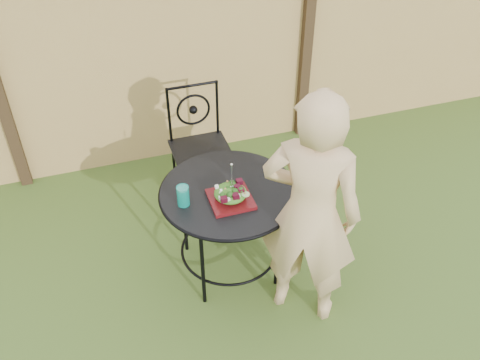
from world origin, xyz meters
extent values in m
plane|color=#2B4817|center=(0.00, 0.00, 0.00)|extent=(60.00, 60.00, 0.00)
cube|color=tan|center=(0.00, 2.20, 0.90)|extent=(8.00, 0.05, 1.80)
cube|color=black|center=(1.30, 2.15, 0.95)|extent=(0.09, 0.09, 1.90)
cylinder|color=black|center=(0.11, 0.66, 0.71)|extent=(0.90, 0.90, 0.02)
torus|color=black|center=(0.11, 0.66, 0.71)|extent=(0.92, 0.92, 0.02)
torus|color=black|center=(0.11, 0.66, 0.18)|extent=(0.70, 0.70, 0.02)
cylinder|color=black|center=(0.38, 0.92, 0.35)|extent=(0.03, 0.03, 0.71)
cylinder|color=black|center=(-0.15, 0.92, 0.35)|extent=(0.03, 0.03, 0.71)
cylinder|color=black|center=(-0.15, 0.40, 0.35)|extent=(0.03, 0.03, 0.71)
cylinder|color=black|center=(0.38, 0.40, 0.35)|extent=(0.03, 0.03, 0.71)
cube|color=black|center=(0.14, 1.51, 0.45)|extent=(0.46, 0.46, 0.03)
cylinder|color=black|center=(0.14, 1.72, 0.94)|extent=(0.42, 0.02, 0.02)
torus|color=black|center=(0.14, 1.72, 0.72)|extent=(0.28, 0.02, 0.28)
cylinder|color=black|center=(-0.06, 1.31, 0.22)|extent=(0.02, 0.02, 0.44)
cylinder|color=black|center=(0.34, 1.31, 0.22)|extent=(0.02, 0.02, 0.44)
cylinder|color=black|center=(-0.06, 1.71, 0.22)|extent=(0.02, 0.02, 0.44)
cylinder|color=black|center=(0.34, 1.71, 0.22)|extent=(0.02, 0.02, 0.44)
cylinder|color=black|center=(-0.06, 1.72, 0.70)|extent=(0.02, 0.02, 0.50)
cylinder|color=black|center=(0.34, 1.72, 0.70)|extent=(0.02, 0.02, 0.50)
imported|color=tan|center=(0.48, 0.18, 0.84)|extent=(0.73, 0.68, 1.67)
cube|color=#42090D|center=(0.10, 0.56, 0.74)|extent=(0.27, 0.27, 0.02)
ellipsoid|color=#235614|center=(0.10, 0.56, 0.79)|extent=(0.21, 0.21, 0.08)
cylinder|color=silver|center=(0.11, 0.56, 0.92)|extent=(0.01, 0.01, 0.18)
cylinder|color=#0B8776|center=(-0.20, 0.62, 0.79)|extent=(0.08, 0.08, 0.14)
camera|label=1|loc=(-0.64, -1.92, 2.98)|focal=40.00mm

